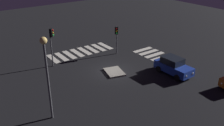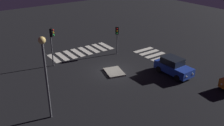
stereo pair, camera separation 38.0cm
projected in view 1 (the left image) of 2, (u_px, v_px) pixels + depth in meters
ground_plane at (112, 71)px, 28.93m from camera, size 80.00×80.00×0.00m
traffic_island at (114, 72)px, 28.48m from camera, size 2.88×2.44×0.18m
car_blue at (173, 66)px, 27.93m from camera, size 4.42×2.12×1.91m
traffic_light_north at (51, 38)px, 28.67m from camera, size 0.53×0.54×4.66m
traffic_light_east at (117, 34)px, 32.42m from camera, size 0.53×0.54×3.76m
street_lamp at (46, 65)px, 18.90m from camera, size 0.56×0.56×7.04m
crosswalk_near at (158, 56)px, 32.89m from camera, size 6.45×3.20×0.02m
crosswalk_side at (81, 52)px, 34.28m from camera, size 3.20×8.75×0.02m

